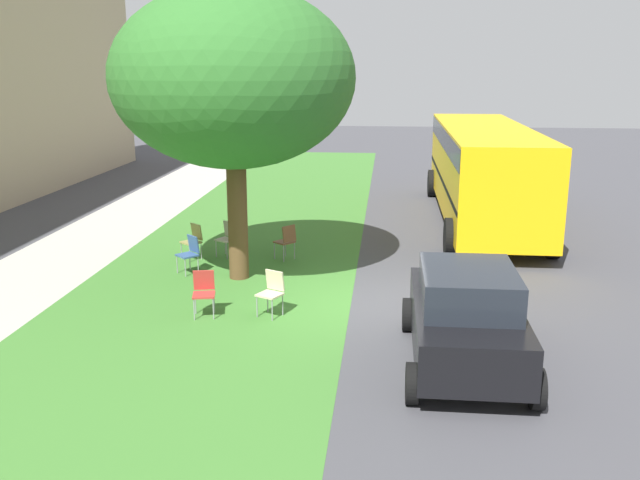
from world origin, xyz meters
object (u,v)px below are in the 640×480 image
object	(u,v)px
chair_3	(286,239)
chair_5	(272,290)
chair_0	(204,290)
school_bus	(484,164)
chair_4	(193,239)
parked_car	(466,316)
chair_2	(190,251)
chair_1	(228,236)
street_tree	(233,79)

from	to	relation	value
chair_3	chair_5	bearing A→B (deg)	-175.76
chair_0	school_bus	size ratio (longest dim) A/B	0.08
chair_5	school_bus	xyz separation A→B (m)	(8.68, -5.02, 1.24)
chair_4	parked_car	size ratio (longest dim) A/B	0.24
chair_0	parked_car	size ratio (longest dim) A/B	0.24
chair_2	parked_car	world-z (taller)	parked_car
chair_0	chair_1	xyz separation A→B (m)	(4.19, 0.50, 0.00)
chair_1	parked_car	size ratio (longest dim) A/B	0.24
chair_1	chair_5	xyz separation A→B (m)	(-4.05, -1.80, 0.00)
chair_0	chair_1	size ratio (longest dim) A/B	1.00
street_tree	chair_3	size ratio (longest dim) A/B	7.20
chair_2	chair_3	distance (m)	2.44
street_tree	chair_3	xyz separation A→B (m)	(1.56, -0.86, -3.89)
chair_0	chair_3	size ratio (longest dim) A/B	1.00
chair_2	school_bus	bearing A→B (deg)	-50.23
chair_0	chair_1	world-z (taller)	same
chair_5	chair_3	bearing A→B (deg)	4.24
chair_3	chair_4	world-z (taller)	same
chair_5	parked_car	size ratio (longest dim) A/B	0.24
chair_2	school_bus	world-z (taller)	school_bus
chair_3	parked_car	bearing A→B (deg)	-147.31
parked_car	chair_1	bearing A→B (deg)	41.15
school_bus	chair_4	bearing A→B (deg)	123.16
street_tree	parked_car	distance (m)	7.21
street_tree	chair_5	world-z (taller)	street_tree
parked_car	chair_5	bearing A→B (deg)	60.54
chair_1	parked_car	distance (m)	7.98
chair_1	chair_2	size ratio (longest dim) A/B	1.00
chair_0	chair_5	bearing A→B (deg)	-84.17
chair_1	street_tree	bearing A→B (deg)	-159.35
street_tree	chair_3	world-z (taller)	street_tree
chair_3	school_bus	size ratio (longest dim) A/B	0.08
chair_2	chair_3	bearing A→B (deg)	-57.30
chair_0	chair_4	bearing A→B (deg)	18.53
street_tree	chair_1	bearing A→B (deg)	20.65
chair_1	parked_car	world-z (taller)	parked_car
street_tree	chair_2	distance (m)	4.07
chair_1	chair_4	bearing A→B (deg)	113.71
street_tree	school_bus	xyz separation A→B (m)	(6.36, -6.16, -2.65)
chair_2	chair_5	distance (m)	3.46
chair_3	parked_car	size ratio (longest dim) A/B	0.24
street_tree	chair_0	size ratio (longest dim) A/B	7.20
chair_2	parked_car	size ratio (longest dim) A/B	0.24
street_tree	school_bus	size ratio (longest dim) A/B	0.61
chair_1	chair_3	xyz separation A→B (m)	(-0.18, -1.51, 0.00)
street_tree	school_bus	bearing A→B (deg)	-44.07
street_tree	chair_0	distance (m)	4.59
street_tree	school_bus	world-z (taller)	street_tree
chair_4	parked_car	world-z (taller)	parked_car
chair_1	chair_2	world-z (taller)	same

